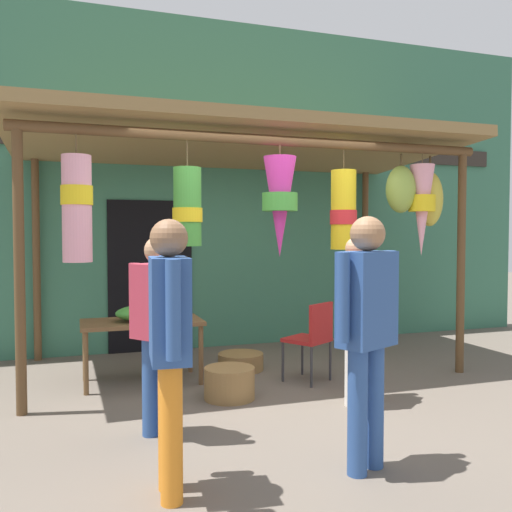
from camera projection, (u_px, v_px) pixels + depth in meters
The scene contains 12 objects.
ground_plane at pixel (261, 393), 5.31m from camera, with size 30.00×30.00×0.00m, color #60564C.
shop_facade at pixel (205, 185), 7.48m from camera, with size 10.30×0.29×4.46m.
market_stall_canopy at pixel (252, 161), 6.10m from camera, with size 5.05×2.62×2.73m.
display_table at pixel (142, 327), 5.65m from camera, with size 1.23×0.65×0.66m.
flower_heap_on_table at pixel (148, 313), 5.63m from camera, with size 0.63×0.44×0.17m.
folding_chair at pixel (313, 335), 5.67m from camera, with size 0.55×0.55×0.84m.
wicker_basket_by_table at pixel (241, 362), 6.20m from camera, with size 0.52×0.52×0.19m, color olive.
wicker_basket_spare at pixel (229, 383), 5.11m from camera, with size 0.48×0.48×0.30m, color olive.
vendor_in_orange at pixel (367, 321), 3.52m from camera, with size 0.55×0.37×1.67m.
customer_foreground at pixel (159, 321), 4.10m from camera, with size 0.42×0.49×1.54m.
shopper_by_bananas at pixel (170, 334), 3.18m from camera, with size 0.25×0.59×1.65m.
passerby_at_right at pixel (356, 306), 4.95m from camera, with size 0.48×0.42×1.53m.
Camera 1 is at (-1.71, -4.96, 1.56)m, focal length 38.00 mm.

